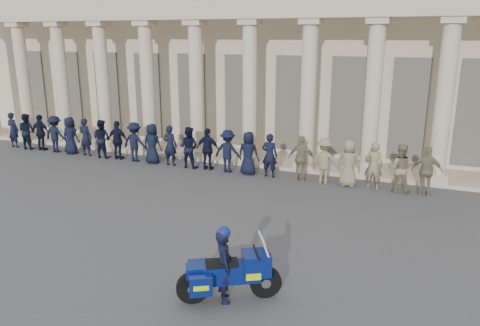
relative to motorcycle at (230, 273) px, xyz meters
name	(u,v)px	position (x,y,z in m)	size (l,w,h in m)	color
ground	(192,236)	(-2.36, 2.66, -0.65)	(90.00, 90.00, 0.00)	#414144
building	(316,56)	(-2.36, 17.41, 3.88)	(40.00, 12.50, 9.00)	#C3AF92
officer_rank	(181,147)	(-6.27, 9.12, 0.26)	(20.82, 0.69, 1.82)	black
motorcycle	(230,273)	(0.00, 0.00, 0.00)	(2.08, 1.54, 1.49)	black
rider	(224,264)	(-0.11, -0.07, 0.22)	(0.65, 0.72, 1.75)	black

